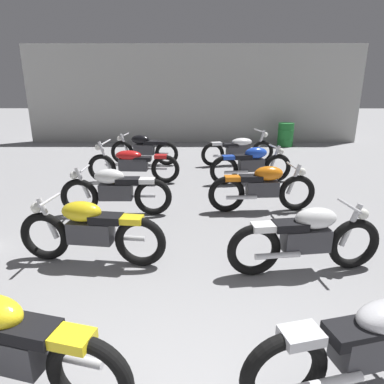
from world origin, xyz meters
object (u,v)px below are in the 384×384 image
Objects in this scene: motorcycle_left_row_0 at (7,345)px; motorcycle_left_row_2 at (115,190)px; motorcycle_left_row_4 at (144,149)px; motorcycle_right_row_2 at (263,187)px; motorcycle_right_row_4 at (239,149)px; oil_drum at (286,135)px; motorcycle_left_row_1 at (90,230)px; motorcycle_left_row_3 at (133,164)px; motorcycle_right_row_0 at (379,341)px; motorcycle_right_row_3 at (252,164)px; motorcycle_right_row_1 at (307,238)px.

motorcycle_left_row_2 is at bearing 90.33° from motorcycle_left_row_0.
motorcycle_right_row_2 is at bearing -54.12° from motorcycle_left_row_4.
motorcycle_right_row_4 reaches higher than oil_drum.
motorcycle_left_row_4 is 2.32× the size of oil_drum.
oil_drum is at bearing 61.29° from motorcycle_left_row_1.
motorcycle_left_row_1 is 3.21m from motorcycle_right_row_2.
motorcycle_left_row_3 reaches higher than motorcycle_left_row_0.
motorcycle_left_row_2 is 1.00× the size of motorcycle_left_row_4.
motorcycle_right_row_0 reaches higher than motorcycle_left_row_2.
motorcycle_left_row_3 is 1.02× the size of motorcycle_right_row_0.
motorcycle_right_row_2 is at bearing -107.52° from oil_drum.
motorcycle_right_row_4 is (2.63, 7.61, -0.01)m from motorcycle_left_row_0.
motorcycle_left_row_1 is 1.70m from motorcycle_left_row_2.
motorcycle_right_row_4 is at bearing 70.94° from motorcycle_left_row_0.
motorcycle_left_row_0 is at bearing -109.06° from motorcycle_right_row_4.
motorcycle_left_row_0 is 2.28× the size of oil_drum.
motorcycle_right_row_3 is 2.30× the size of oil_drum.
motorcycle_right_row_4 is at bearing 91.16° from motorcycle_right_row_1.
motorcycle_right_row_2 is at bearing 91.90° from motorcycle_right_row_0.
motorcycle_left_row_3 is 3.26m from motorcycle_right_row_4.
motorcycle_right_row_2 is (2.59, 1.90, 0.00)m from motorcycle_left_row_1.
motorcycle_right_row_2 is at bearing -90.25° from motorcycle_right_row_4.
motorcycle_right_row_3 is at bearing 87.15° from motorcycle_right_row_2.
motorcycle_right_row_0 is at bearing -88.10° from motorcycle_right_row_2.
oil_drum is (1.98, 10.52, -0.03)m from motorcycle_right_row_0.
motorcycle_right_row_0 reaches higher than motorcycle_right_row_1.
motorcycle_left_row_3 is (-0.05, 2.07, -0.01)m from motorcycle_left_row_2.
motorcycle_left_row_1 and motorcycle_right_row_3 have the same top height.
motorcycle_left_row_0 is 0.98× the size of motorcycle_left_row_2.
motorcycle_left_row_3 is 1.84m from motorcycle_left_row_4.
motorcycle_right_row_1 is at bearing -34.58° from motorcycle_left_row_2.
motorcycle_right_row_0 is at bearing -63.86° from motorcycle_left_row_3.
motorcycle_right_row_0 reaches higher than motorcycle_left_row_1.
motorcycle_right_row_2 is 6.99m from oil_drum.
motorcycle_left_row_0 is at bearing -146.67° from motorcycle_right_row_1.
oil_drum is (2.01, 4.83, -0.03)m from motorcycle_right_row_3.
motorcycle_left_row_3 is at bearing 125.29° from motorcycle_right_row_1.
motorcycle_left_row_0 and motorcycle_right_row_2 have the same top height.
motorcycle_left_row_3 is 1.10× the size of motorcycle_right_row_2.
motorcycle_left_row_4 is at bearing 115.82° from motorcycle_right_row_1.
motorcycle_left_row_2 and motorcycle_left_row_4 have the same top height.
motorcycle_left_row_0 and motorcycle_right_row_3 have the same top height.
motorcycle_right_row_4 is (-0.12, 5.80, -0.01)m from motorcycle_right_row_1.
motorcycle_left_row_0 is at bearing -89.67° from motorcycle_left_row_2.
motorcycle_left_row_1 is at bearing -114.96° from motorcycle_right_row_4.
motorcycle_left_row_0 is at bearing -123.69° from motorcycle_right_row_2.
motorcycle_left_row_0 and motorcycle_right_row_1 have the same top height.
motorcycle_right_row_0 is at bearing -69.63° from motorcycle_left_row_4.
motorcycle_right_row_4 reaches higher than motorcycle_right_row_2.
motorcycle_right_row_3 is 5.23m from oil_drum.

